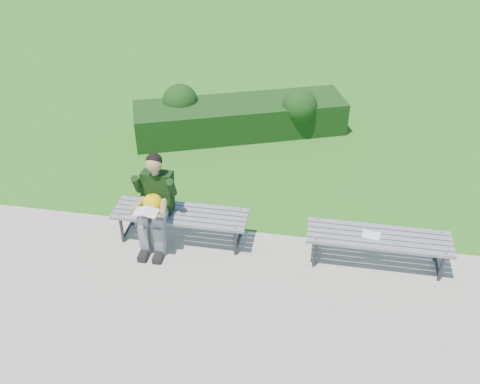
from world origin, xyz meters
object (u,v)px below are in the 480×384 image
Objects in this scene: hedge at (240,115)px; seated_boy at (155,200)px; bench_left at (181,216)px; paper_sheet at (371,235)px; bench_right at (379,239)px.

seated_boy is (-0.55, -3.31, 0.36)m from hedge.
bench_left is at bearing -94.44° from hedge.
paper_sheet is at bearing -1.20° from bench_left.
hedge reaches higher than bench_left.
bench_left and bench_right have the same top height.
seated_boy is at bearing -179.11° from bench_right.
seated_boy reaches higher than paper_sheet.
seated_boy is at bearing -179.08° from paper_sheet.
seated_boy is 2.81m from paper_sheet.
bench_right reaches higher than paper_sheet.
bench_right is at bearing 0.89° from seated_boy.
bench_left reaches higher than paper_sheet.
seated_boy is (-2.89, -0.04, 0.30)m from bench_right.
bench_left is at bearing 178.80° from paper_sheet.
bench_left is 0.43m from seated_boy.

